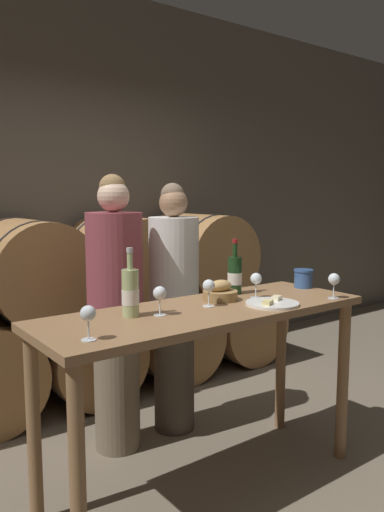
% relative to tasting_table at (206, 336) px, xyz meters
% --- Properties ---
extents(ground_plane, '(10.00, 10.00, 0.00)m').
position_rel_tasting_table_xyz_m(ground_plane, '(0.00, 0.00, -0.81)').
color(ground_plane, '#726654').
extents(stone_wall_back, '(10.00, 0.12, 3.20)m').
position_rel_tasting_table_xyz_m(stone_wall_back, '(0.00, 2.05, 0.79)').
color(stone_wall_back, '#60594F').
rests_on(stone_wall_back, ground_plane).
extents(barrel_stack, '(3.70, 0.82, 1.36)m').
position_rel_tasting_table_xyz_m(barrel_stack, '(0.00, 1.51, -0.17)').
color(barrel_stack, '#9E7042').
rests_on(barrel_stack, ground_plane).
extents(tasting_table, '(1.74, 0.60, 0.96)m').
position_rel_tasting_table_xyz_m(tasting_table, '(0.00, 0.00, 0.00)').
color(tasting_table, olive).
rests_on(tasting_table, ground_plane).
extents(person_left, '(0.33, 0.33, 1.64)m').
position_rel_tasting_table_xyz_m(person_left, '(-0.17, 0.64, 0.02)').
color(person_left, '#756651').
rests_on(person_left, ground_plane).
extents(person_right, '(0.32, 0.32, 1.59)m').
position_rel_tasting_table_xyz_m(person_right, '(0.25, 0.64, 0.00)').
color(person_right, '#4C4238').
rests_on(person_right, ground_plane).
extents(wine_bottle_red, '(0.08, 0.08, 0.31)m').
position_rel_tasting_table_xyz_m(wine_bottle_red, '(0.35, 0.18, 0.25)').
color(wine_bottle_red, '#193819').
rests_on(wine_bottle_red, tasting_table).
extents(wine_bottle_white, '(0.08, 0.08, 0.32)m').
position_rel_tasting_table_xyz_m(wine_bottle_white, '(-0.39, 0.07, 0.26)').
color(wine_bottle_white, '#ADBC7F').
rests_on(wine_bottle_white, tasting_table).
extents(blue_crock, '(0.12, 0.12, 0.11)m').
position_rel_tasting_table_xyz_m(blue_crock, '(0.81, 0.07, 0.21)').
color(blue_crock, '#335693').
rests_on(blue_crock, tasting_table).
extents(bread_basket, '(0.19, 0.19, 0.11)m').
position_rel_tasting_table_xyz_m(bread_basket, '(0.17, 0.10, 0.19)').
color(bread_basket, olive).
rests_on(bread_basket, tasting_table).
extents(cheese_plate, '(0.27, 0.27, 0.04)m').
position_rel_tasting_table_xyz_m(cheese_plate, '(0.31, -0.15, 0.16)').
color(cheese_plate, white).
rests_on(cheese_plate, tasting_table).
extents(wine_glass_far_left, '(0.06, 0.06, 0.14)m').
position_rel_tasting_table_xyz_m(wine_glass_far_left, '(-0.71, -0.16, 0.25)').
color(wine_glass_far_left, white).
rests_on(wine_glass_far_left, tasting_table).
extents(wine_glass_left, '(0.06, 0.06, 0.14)m').
position_rel_tasting_table_xyz_m(wine_glass_left, '(-0.27, 0.01, 0.25)').
color(wine_glass_left, white).
rests_on(wine_glass_left, tasting_table).
extents(wine_glass_center, '(0.06, 0.06, 0.14)m').
position_rel_tasting_table_xyz_m(wine_glass_center, '(0.03, 0.02, 0.25)').
color(wine_glass_center, white).
rests_on(wine_glass_center, tasting_table).
extents(wine_glass_right, '(0.06, 0.06, 0.14)m').
position_rel_tasting_table_xyz_m(wine_glass_right, '(0.37, 0.02, 0.25)').
color(wine_glass_right, white).
rests_on(wine_glass_right, tasting_table).
extents(wine_glass_far_right, '(0.06, 0.06, 0.14)m').
position_rel_tasting_table_xyz_m(wine_glass_far_right, '(0.70, -0.24, 0.25)').
color(wine_glass_far_right, white).
rests_on(wine_glass_far_right, tasting_table).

